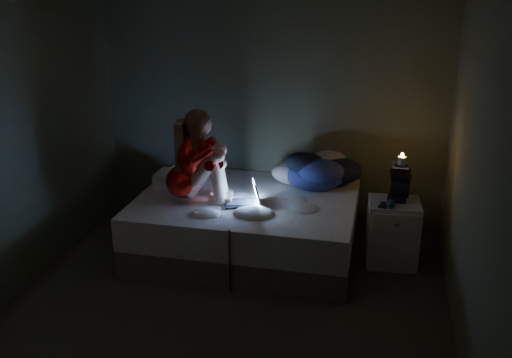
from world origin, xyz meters
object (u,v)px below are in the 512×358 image
(woman, at_px, (184,155))
(laptop, at_px, (241,193))
(nightstand, at_px, (392,232))
(candle, at_px, (402,161))
(phone, at_px, (383,205))
(bed, at_px, (247,225))

(woman, distance_m, laptop, 0.63)
(laptop, relative_size, nightstand, 0.54)
(woman, distance_m, candle, 1.98)
(nightstand, height_order, phone, phone)
(woman, relative_size, laptop, 2.64)
(bed, bearing_deg, phone, -1.47)
(laptop, bearing_deg, phone, -13.02)
(candle, bearing_deg, bed, -174.73)
(bed, distance_m, nightstand, 1.38)
(nightstand, height_order, candle, candle)
(bed, bearing_deg, candle, 5.27)
(woman, bearing_deg, candle, -1.61)
(woman, distance_m, nightstand, 2.07)
(woman, bearing_deg, nightstand, -3.03)
(phone, bearing_deg, bed, -164.01)
(woman, distance_m, phone, 1.87)
(bed, height_order, candle, candle)
(candle, distance_m, phone, 0.43)
(nightstand, bearing_deg, bed, 178.85)
(bed, height_order, woman, woman)
(bed, bearing_deg, nightstand, 3.17)
(woman, height_order, phone, woman)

